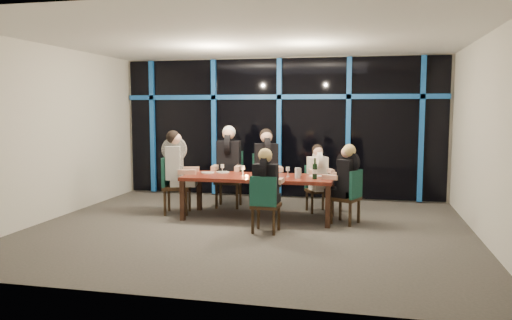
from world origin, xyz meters
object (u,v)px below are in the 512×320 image
(diner_end_right, at_px, (346,172))
(wine_bottle, at_px, (315,171))
(dining_table, at_px, (258,180))
(diner_near_mid, at_px, (266,178))
(chair_end_left, at_px, (172,182))
(diner_far_right, at_px, (318,168))
(chair_far_right, at_px, (317,186))
(water_pitcher, at_px, (298,173))
(diner_far_left, at_px, (228,154))
(diner_far_mid, at_px, (266,157))
(diner_end_left, at_px, (177,160))
(chair_far_left, at_px, (229,176))
(chair_end_right, at_px, (350,194))
(chair_far_mid, at_px, (266,178))
(chair_near_mid, at_px, (265,201))

(diner_end_right, bearing_deg, wine_bottle, -55.89)
(dining_table, height_order, diner_near_mid, diner_near_mid)
(chair_end_left, xyz_separation_m, diner_far_right, (2.59, 0.72, 0.24))
(chair_far_right, height_order, water_pitcher, water_pitcher)
(diner_near_mid, bearing_deg, chair_far_right, -105.81)
(diner_far_right, bearing_deg, chair_end_left, 171.42)
(diner_far_left, bearing_deg, diner_far_mid, -5.61)
(diner_far_mid, bearing_deg, diner_far_right, -24.77)
(chair_end_left, relative_size, diner_far_left, 0.99)
(chair_end_left, distance_m, diner_end_left, 0.42)
(diner_far_mid, height_order, diner_far_right, diner_far_mid)
(diner_end_left, bearing_deg, chair_far_left, -51.91)
(chair_end_right, height_order, diner_near_mid, diner_near_mid)
(water_pitcher, bearing_deg, chair_far_mid, 111.43)
(chair_far_left, height_order, chair_near_mid, chair_far_left)
(chair_far_right, xyz_separation_m, chair_end_right, (0.64, -0.94, 0.03))
(chair_far_left, distance_m, diner_near_mid, 2.21)
(diner_far_mid, relative_size, water_pitcher, 5.68)
(chair_far_mid, xyz_separation_m, chair_end_left, (-1.57, -0.89, -0.00))
(wine_bottle, bearing_deg, diner_far_mid, 134.89)
(chair_end_left, distance_m, chair_near_mid, 2.22)
(chair_far_left, bearing_deg, chair_far_right, -8.91)
(chair_far_mid, xyz_separation_m, diner_end_left, (-1.48, -0.87, 0.41))
(wine_bottle, distance_m, water_pitcher, 0.29)
(chair_far_right, xyz_separation_m, wine_bottle, (0.07, -1.01, 0.41))
(chair_end_right, bearing_deg, chair_far_left, -91.07)
(chair_end_right, distance_m, diner_near_mid, 1.54)
(chair_far_left, relative_size, diner_near_mid, 1.24)
(dining_table, relative_size, diner_far_mid, 2.55)
(chair_far_left, distance_m, chair_end_right, 2.60)
(diner_far_mid, bearing_deg, chair_far_left, 152.68)
(chair_far_left, relative_size, chair_near_mid, 1.20)
(chair_far_mid, distance_m, chair_end_left, 1.80)
(chair_end_right, height_order, diner_far_mid, diner_far_mid)
(diner_far_left, relative_size, water_pitcher, 5.87)
(chair_end_left, distance_m, diner_end_right, 3.15)
(diner_end_left, xyz_separation_m, water_pitcher, (2.25, -0.21, -0.15))
(diner_far_left, xyz_separation_m, diner_far_mid, (0.75, -0.01, -0.03))
(dining_table, bearing_deg, diner_far_left, 132.09)
(diner_far_left, xyz_separation_m, wine_bottle, (1.78, -1.04, -0.15))
(chair_near_mid, distance_m, diner_near_mid, 0.37)
(chair_far_left, distance_m, chair_end_left, 1.23)
(dining_table, xyz_separation_m, chair_far_right, (0.93, 0.84, -0.20))
(chair_end_right, relative_size, diner_far_mid, 0.89)
(chair_end_left, relative_size, diner_end_left, 1.03)
(dining_table, distance_m, chair_end_left, 1.63)
(chair_far_left, relative_size, chair_far_mid, 1.03)
(chair_end_right, bearing_deg, diner_end_left, -70.08)
(chair_far_left, distance_m, diner_far_mid, 0.86)
(chair_far_left, relative_size, chair_end_right, 1.19)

